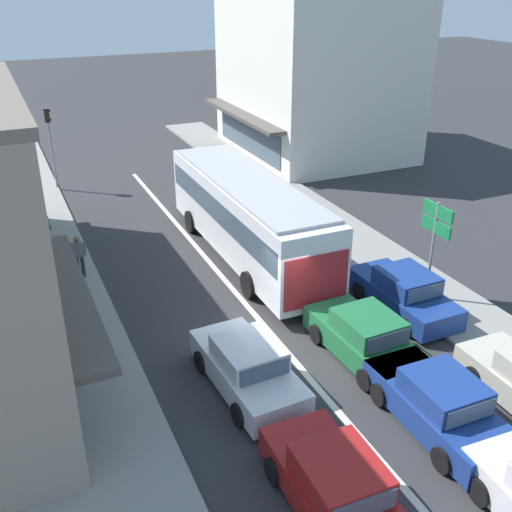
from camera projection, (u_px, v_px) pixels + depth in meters
The scene contains 14 objects.
ground_plane at pixel (273, 336), 18.74m from camera, with size 140.00×140.00×0.00m, color #2D2D30.
lane_centre_line at pixel (226, 281), 22.02m from camera, with size 0.20×28.00×0.01m, color silver.
sidewalk_left at pixel (26, 292), 21.12m from camera, with size 5.20×44.00×0.14m, color gray.
kerb_right at pixel (342, 233), 25.94m from camera, with size 2.80×44.00×0.12m, color gray.
building_right_far at pixel (316, 73), 35.74m from camera, with size 9.89×10.62×9.55m.
city_bus at pixel (248, 213), 23.07m from camera, with size 2.77×10.86×3.23m.
sedan_adjacent_lane_lead at pixel (337, 490), 12.36m from camera, with size 1.98×4.24×1.47m.
sedan_queue_gap_filler at pixel (248, 367), 16.16m from camera, with size 2.04×4.27×1.47m.
sedan_behind_bus_near at pixel (365, 338), 17.43m from camera, with size 2.01×4.26×1.47m.
sedan_behind_bus_mid at pixel (439, 405), 14.76m from camera, with size 1.94×4.22×1.47m.
parked_sedan_kerb_second at pixel (404, 293), 19.86m from camera, with size 1.94×4.22×1.47m.
traffic_light_downstreet at pixel (50, 135), 29.97m from camera, with size 0.33×0.24×4.20m.
directional_road_sign at pixel (436, 228), 19.63m from camera, with size 0.10×1.40×3.60m.
pedestrian_with_handbag_near at pixel (78, 254), 21.65m from camera, with size 0.66×0.30×1.63m.
Camera 1 is at (-6.98, -14.19, 10.37)m, focal length 42.00 mm.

